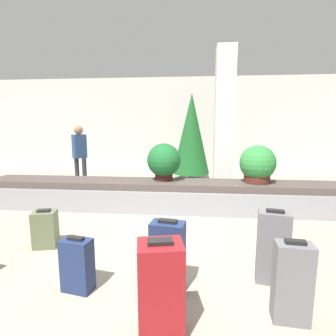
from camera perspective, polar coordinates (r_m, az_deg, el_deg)
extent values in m
plane|color=#9E937F|center=(3.47, -2.91, -17.64)|extent=(18.00, 18.00, 0.00)
cube|color=beige|center=(9.28, 2.70, 9.44)|extent=(18.00, 0.06, 3.20)
cube|color=gray|center=(5.01, 0.00, -6.55)|extent=(7.26, 0.84, 0.41)
cube|color=#4C423D|center=(4.94, 0.00, -3.58)|extent=(6.97, 0.68, 0.13)
cube|color=silver|center=(5.85, 12.07, 9.36)|extent=(0.40, 0.40, 3.20)
cube|color=#5B6647|center=(3.83, -25.20, -11.97)|extent=(0.33, 0.30, 0.47)
cube|color=black|center=(3.75, -25.46, -8.38)|extent=(0.17, 0.12, 0.03)
cube|color=slate|center=(2.91, 21.84, -15.83)|extent=(0.33, 0.23, 0.73)
cube|color=black|center=(2.78, 22.32, -8.66)|extent=(0.18, 0.09, 0.03)
cube|color=navy|center=(2.63, -0.08, -18.63)|extent=(0.35, 0.25, 0.67)
cube|color=black|center=(2.49, -0.08, -11.48)|extent=(0.18, 0.10, 0.03)
cube|color=slate|center=(2.48, 25.39, -21.65)|extent=(0.29, 0.19, 0.66)
cube|color=black|center=(2.33, 25.99, -14.28)|extent=(0.16, 0.07, 0.03)
cube|color=navy|center=(2.79, -19.14, -19.35)|extent=(0.31, 0.22, 0.51)
cube|color=black|center=(2.67, -19.45, -14.22)|extent=(0.16, 0.09, 0.03)
cube|color=maroon|center=(2.15, -1.67, -24.88)|extent=(0.38, 0.33, 0.73)
cube|color=black|center=(1.96, -1.72, -15.70)|extent=(0.20, 0.13, 0.03)
cylinder|color=#4C2319|center=(5.06, 18.76, -1.97)|extent=(0.46, 0.46, 0.19)
sphere|color=#2D7F38|center=(5.02, 18.92, 1.06)|extent=(0.64, 0.64, 0.64)
cylinder|color=#381914|center=(5.00, -0.91, -1.46)|extent=(0.34, 0.34, 0.21)
sphere|color=#195B28|center=(4.95, -0.91, 1.73)|extent=(0.63, 0.63, 0.63)
cylinder|color=#282833|center=(7.16, -19.18, -0.87)|extent=(0.11, 0.11, 0.75)
cylinder|color=#282833|center=(7.07, -17.70, -0.90)|extent=(0.11, 0.11, 0.75)
cube|color=navy|center=(7.03, -18.72, 4.50)|extent=(0.34, 0.36, 0.59)
sphere|color=#936B4C|center=(7.01, -18.90, 7.80)|extent=(0.22, 0.22, 0.22)
cylinder|color=#4C331E|center=(7.75, 4.97, -1.78)|extent=(0.16, 0.16, 0.18)
cone|color=#195623|center=(7.61, 5.10, 7.39)|extent=(1.07, 1.07, 2.29)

